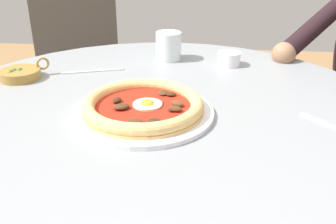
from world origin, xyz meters
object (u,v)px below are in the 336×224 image
Objects in this scene: pizza_on_plate at (143,107)px; ramekin_capers at (229,58)px; dining_table at (159,172)px; fork_utensil at (93,71)px; water_glass at (169,48)px; cafe_chair_spare_near at (84,69)px; olive_pan at (20,74)px.

pizza_on_plate is 4.59× the size of ramekin_capers.
fork_utensil reaches higher than dining_table.
dining_table is 0.19m from pizza_on_plate.
water_glass is 0.24m from fork_utensil.
ramekin_capers is 0.84m from cafe_chair_spare_near.
cafe_chair_spare_near reaches higher than ramekin_capers.
pizza_on_plate reaches higher than dining_table.
pizza_on_plate is at bearing -117.72° from olive_pan.
olive_pan is at bearing 111.94° from fork_utensil.
water_glass is at bearing 78.06° from ramekin_capers.
cafe_chair_spare_near reaches higher than water_glass.
water_glass is 0.18m from ramekin_capers.
water_glass reaches higher than olive_pan.
ramekin_capers is at bearing -131.35° from cafe_chair_spare_near.
dining_table is 9.18× the size of olive_pan.
dining_table is 13.21× the size of water_glass.
cafe_chair_spare_near reaches higher than olive_pan.
dining_table is 0.96m from cafe_chair_spare_near.
fork_utensil is at bearing 42.54° from dining_table.
pizza_on_plate is 1.00m from cafe_chair_spare_near.
dining_table is at bearing -40.54° from pizza_on_plate.
fork_utensil is (-0.13, 0.19, -0.03)m from water_glass.
dining_table is 0.44m from olive_pan.
fork_utensil is 0.19× the size of cafe_chair_spare_near.
pizza_on_plate is 0.39m from ramekin_capers.
water_glass is (0.35, 0.01, 0.20)m from dining_table.
dining_table is at bearing -112.15° from olive_pan.
cafe_chair_spare_near reaches higher than pizza_on_plate.
dining_table is 3.67× the size of pizza_on_plate.
pizza_on_plate is 2.50× the size of olive_pan.
ramekin_capers is 0.38m from fork_utensil.
cafe_chair_spare_near is at bearing 40.93° from water_glass.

